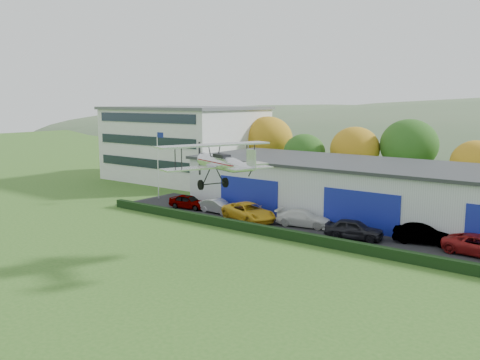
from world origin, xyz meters
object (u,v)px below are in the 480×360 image
Objects in this scene: hangar at (387,192)px; flagpole at (158,158)px; office_block at (185,143)px; car_4 at (354,229)px; car_1 at (218,206)px; car_2 at (249,212)px; car_0 at (189,202)px; car_5 at (424,234)px; car_3 at (304,218)px; biplane at (222,162)px.

flagpole reaches higher than hangar.
car_4 is at bearing -24.76° from office_block.
office_block is at bearing 54.38° from car_1.
hangar is 5.08× the size of flagpole.
office_block is 3.44× the size of car_2.
hangar is 16.55m from car_1.
car_0 is at bearing 96.15° from car_1.
car_5 reaches higher than car_0.
hangar is at bearing 26.38° from car_5.
car_4 reaches higher than car_5.
car_2 is 5.35m from car_3.
hangar reaches higher than car_0.
car_3 is at bearing -26.97° from office_block.
office_block is at bearing 167.99° from hangar.
biplane is at bearing -32.68° from flagpole.
hangar is 8.68m from car_4.
car_4 is 13.24m from biplane.
hangar is 9.51× the size of car_0.
car_3 is at bearing -95.11° from car_0.
car_4 is (0.60, -8.47, -1.80)m from hangar.
car_3 is at bearing 110.61° from biplane.
flagpole is 24.01m from biplane.
hangar is 1.97× the size of office_block.
car_0 is (-18.32, -8.03, -1.88)m from hangar.
hangar is 8.77m from car_5.
car_0 is 0.71× the size of car_2.
hangar is at bearing -12.01° from office_block.
office_block reaches higher than flagpole.
biplane is at bearing -134.74° from car_2.
car_0 is 0.85× the size of car_3.
car_1 is 0.70× the size of car_2.
car_2 is 1.19× the size of car_3.
flagpole is 20.50m from car_3.
car_4 is at bearing -71.07° from car_2.
car_3 is at bearing 66.31° from car_4.
car_2 is (8.31, -0.58, 0.10)m from car_0.
car_3 is 10.47m from car_5.
car_1 is 4.51m from car_2.
hangar is at bearing 13.51° from flagpole.
office_block reaches higher than biplane.
car_0 is 0.92× the size of car_5.
car_1 is 0.84× the size of car_3.
car_4 is (18.92, -0.44, 0.08)m from car_0.
car_5 reaches higher than car_3.
hangar is at bearing -74.46° from car_0.
office_block is 37.26m from car_4.
car_5 is at bearing -83.13° from car_1.
flagpole is (-24.88, -5.98, 2.13)m from hangar.
car_1 is at bearing 79.29° from car_5.
office_block is 4.82× the size of car_0.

